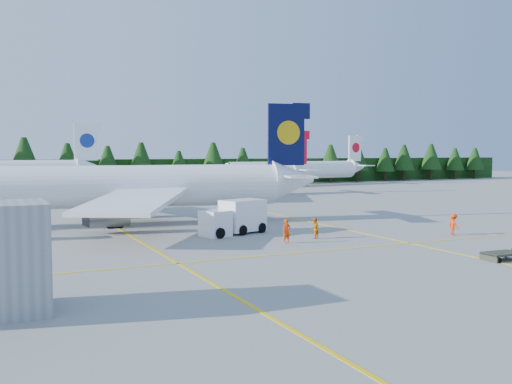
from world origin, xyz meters
name	(u,v)px	position (x,y,z in m)	size (l,w,h in m)	color
ground	(311,238)	(0.00, 0.00, 0.00)	(320.00, 320.00, 0.00)	#999994
taxi_stripe_a	(106,221)	(-14.00, 20.00, 0.01)	(0.25, 120.00, 0.01)	yellow
taxi_stripe_b	(270,213)	(6.00, 20.00, 0.01)	(0.25, 120.00, 0.01)	yellow
taxi_stripe_cross	(350,248)	(0.00, -6.00, 0.01)	(80.00, 0.25, 0.01)	yellow
treeline_hedge	(117,173)	(0.00, 82.00, 3.00)	(220.00, 4.00, 6.00)	black
airliner_navy	(90,188)	(-16.07, 17.12, 3.88)	(44.06, 35.95, 12.90)	white
airliner_red	(202,177)	(7.47, 48.37, 3.42)	(39.08, 32.18, 11.37)	white
airliner_far_right	(289,170)	(35.43, 68.87, 3.60)	(39.40, 8.15, 11.47)	white
service_truck	(233,217)	(-5.18, 5.16, 1.54)	(6.85, 4.30, 3.11)	silver
uld_pair	(14,227)	(-23.57, 9.73, 1.18)	(5.20, 2.36, 1.76)	#303325
crew_a	(287,231)	(-3.23, -1.56, 0.99)	(0.72, 0.47, 1.98)	#F33C05
crew_b	(315,228)	(0.18, -0.35, 0.90)	(0.88, 0.68, 1.81)	orange
crew_c	(454,224)	(12.68, -3.97, 0.98)	(0.81, 0.55, 1.96)	#FF3505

